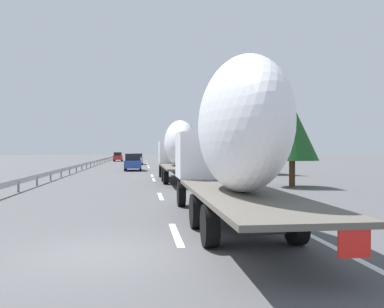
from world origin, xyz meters
The scene contains 22 objects.
ground_plane centered at (40.00, 0.00, 0.00)m, with size 260.00×260.00×0.00m, color #4C4C4F.
lane_stripe_0 centered at (2.00, -1.80, 0.00)m, with size 3.20×0.20×0.01m, color white.
lane_stripe_1 centered at (11.33, -1.80, 0.00)m, with size 3.20×0.20×0.01m, color white.
lane_stripe_2 centered at (22.65, -1.80, 0.00)m, with size 3.20×0.20×0.01m, color white.
lane_stripe_3 centered at (27.61, -1.80, 0.00)m, with size 3.20×0.20×0.01m, color white.
lane_stripe_4 centered at (43.86, -1.80, 0.00)m, with size 3.20×0.20×0.01m, color white.
lane_stripe_5 centered at (49.54, -1.80, 0.00)m, with size 3.20×0.20×0.01m, color white.
lane_stripe_6 centered at (60.67, -1.80, 0.00)m, with size 3.20×0.20×0.01m, color white.
lane_stripe_7 centered at (75.94, -1.80, 0.00)m, with size 3.20×0.20×0.01m, color white.
edge_line_right centered at (45.00, -5.50, 0.00)m, with size 110.00×0.20×0.01m, color white.
truck_lead centered at (21.15, -3.60, 2.53)m, with size 13.56×2.55×4.48m.
truck_trailing centered at (2.88, -3.60, 2.72)m, with size 13.31×2.55×4.97m.
car_blue_sedan centered at (36.98, 0.10, 0.96)m, with size 4.59×1.88×1.91m.
car_silver_hatch centered at (55.43, -0.20, 0.90)m, with size 4.24×1.75×1.77m.
car_red_compact centered at (73.77, 3.84, 0.92)m, with size 4.75×1.75×1.80m.
road_sign centered at (35.17, -6.70, 2.18)m, with size 0.10×0.90×3.15m.
tree_0 centered at (28.61, -12.63, 4.05)m, with size 3.85×3.85×6.88m.
tree_1 centered at (76.38, -11.35, 4.54)m, with size 2.76×2.76×7.51m.
tree_2 centered at (82.94, -9.70, 4.05)m, with size 2.83×2.83×6.47m.
tree_3 centered at (75.90, -12.30, 4.11)m, with size 3.45×3.45×6.32m.
tree_4 centered at (15.64, -10.41, 3.49)m, with size 3.33×3.33×5.33m.
guardrail_median centered at (43.00, 6.00, 0.58)m, with size 94.00×0.10×0.76m.
Camera 1 is at (-9.42, -0.84, 2.39)m, focal length 38.18 mm.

